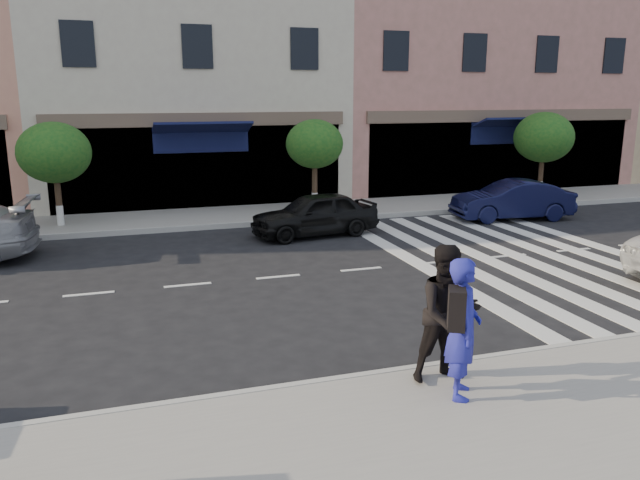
{
  "coord_description": "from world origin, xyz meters",
  "views": [
    {
      "loc": [
        -3.24,
        -9.04,
        4.02
      ],
      "look_at": [
        0.18,
        1.5,
        1.4
      ],
      "focal_mm": 35.0,
      "sensor_mm": 36.0,
      "label": 1
    }
  ],
  "objects_px": {
    "walker": "(448,314)",
    "car_far_right": "(512,200)",
    "car_far_mid": "(315,214)",
    "photographer": "(463,328)"
  },
  "relations": [
    {
      "from": "walker",
      "to": "car_far_right",
      "type": "xyz_separation_m",
      "value": [
        7.98,
        10.02,
        -0.47
      ]
    },
    {
      "from": "car_far_right",
      "to": "car_far_mid",
      "type": "bearing_deg",
      "value": -79.99
    },
    {
      "from": "car_far_mid",
      "to": "walker",
      "type": "bearing_deg",
      "value": -14.25
    },
    {
      "from": "walker",
      "to": "car_far_right",
      "type": "bearing_deg",
      "value": 52.58
    },
    {
      "from": "photographer",
      "to": "car_far_mid",
      "type": "bearing_deg",
      "value": 20.46
    },
    {
      "from": "walker",
      "to": "car_far_right",
      "type": "relative_size",
      "value": 0.5
    },
    {
      "from": "car_far_mid",
      "to": "car_far_right",
      "type": "relative_size",
      "value": 0.96
    },
    {
      "from": "walker",
      "to": "car_far_right",
      "type": "height_order",
      "value": "walker"
    },
    {
      "from": "photographer",
      "to": "car_far_mid",
      "type": "xyz_separation_m",
      "value": [
        1.21,
        10.2,
        -0.45
      ]
    },
    {
      "from": "photographer",
      "to": "car_far_right",
      "type": "distance_m",
      "value": 13.2
    }
  ]
}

